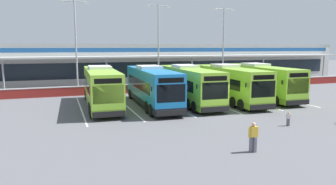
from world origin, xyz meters
The scene contains 19 objects.
ground_plane centered at (0.00, 0.00, 0.00)m, with size 200.00×200.00×0.00m, color #56565B.
terminal_building centered at (0.00, 26.91, 3.01)m, with size 70.00×13.00×6.00m.
red_barrier_wall centered at (0.00, 14.50, 0.56)m, with size 60.00×0.40×1.10m.
coach_bus_leftmost centered at (-8.58, 6.67, 1.79)m, with size 3.25×12.23×3.78m.
coach_bus_left_centre centered at (-3.98, 5.59, 1.79)m, with size 3.25×12.23×3.78m.
coach_bus_centre centered at (-0.15, 5.72, 1.79)m, with size 3.25×12.23×3.78m.
coach_bus_right_centre centered at (4.15, 5.29, 1.79)m, with size 3.25×12.23×3.78m.
coach_bus_rightmost centered at (8.43, 6.00, 1.79)m, with size 3.25×12.23×3.78m.
bay_stripe_far_west centered at (-10.50, 6.00, 0.00)m, with size 0.14×13.00×0.01m, color silver.
bay_stripe_west centered at (-6.30, 6.00, 0.00)m, with size 0.14×13.00×0.01m, color silver.
bay_stripe_mid_west centered at (-2.10, 6.00, 0.00)m, with size 0.14×13.00×0.01m, color silver.
bay_stripe_centre centered at (2.10, 6.00, 0.00)m, with size 0.14×13.00×0.01m, color silver.
bay_stripe_mid_east centered at (6.30, 6.00, 0.00)m, with size 0.14×13.00×0.01m, color silver.
bay_stripe_east centered at (10.50, 6.00, 0.00)m, with size 0.14×13.00×0.01m, color silver.
pedestrian_in_dark_coat centered at (-2.64, -8.88, 0.87)m, with size 0.54×0.33×1.62m.
pedestrian_child centered at (2.99, -4.98, 0.54)m, with size 0.33×0.24×1.00m.
lamp_post_west centered at (-10.16, 16.41, 6.29)m, with size 3.24×0.28×11.00m.
lamp_post_centre centered at (0.26, 16.82, 6.29)m, with size 3.24×0.28×11.00m.
lamp_post_east centered at (10.11, 17.19, 6.29)m, with size 3.24×0.28×11.00m.
Camera 1 is at (-12.18, -22.39, 5.54)m, focal length 33.13 mm.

